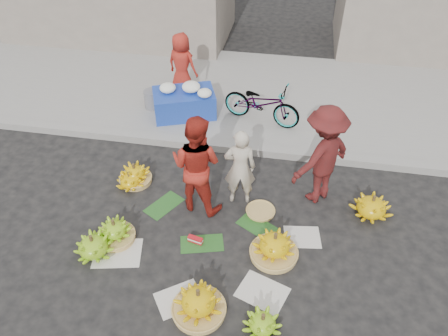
% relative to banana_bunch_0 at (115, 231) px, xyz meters
% --- Properties ---
extents(ground, '(80.00, 80.00, 0.00)m').
position_rel_banana_bunch_0_xyz_m(ground, '(1.41, 0.33, -0.17)').
color(ground, black).
rests_on(ground, ground).
extents(curb, '(40.00, 0.25, 0.15)m').
position_rel_banana_bunch_0_xyz_m(curb, '(1.41, 2.53, -0.09)').
color(curb, gray).
rests_on(curb, ground).
extents(sidewalk, '(40.00, 4.00, 0.12)m').
position_rel_banana_bunch_0_xyz_m(sidewalk, '(1.41, 4.63, -0.11)').
color(sidewalk, gray).
rests_on(sidewalk, ground).
extents(newspaper_scatter, '(3.20, 1.80, 0.00)m').
position_rel_banana_bunch_0_xyz_m(newspaper_scatter, '(1.41, -0.47, -0.17)').
color(newspaper_scatter, silver).
rests_on(newspaper_scatter, ground).
extents(banana_leaves, '(2.00, 1.00, 0.00)m').
position_rel_banana_bunch_0_xyz_m(banana_leaves, '(1.31, 0.53, -0.17)').
color(banana_leaves, '#1C4E1A').
rests_on(banana_leaves, ground).
extents(banana_bunch_0, '(0.62, 0.62, 0.41)m').
position_rel_banana_bunch_0_xyz_m(banana_bunch_0, '(0.00, 0.00, 0.00)').
color(banana_bunch_0, tan).
rests_on(banana_bunch_0, ground).
extents(banana_bunch_1, '(0.70, 0.70, 0.38)m').
position_rel_banana_bunch_0_xyz_m(banana_bunch_1, '(-0.22, -0.32, -0.00)').
color(banana_bunch_1, '#69AB18').
rests_on(banana_bunch_1, ground).
extents(banana_bunch_2, '(0.75, 0.75, 0.48)m').
position_rel_banana_bunch_0_xyz_m(banana_bunch_2, '(1.52, -1.01, 0.04)').
color(banana_bunch_2, tan).
rests_on(banana_bunch_2, ground).
extents(banana_bunch_3, '(0.55, 0.55, 0.31)m').
position_rel_banana_bunch_0_xyz_m(banana_bunch_3, '(2.37, -1.10, -0.04)').
color(banana_bunch_3, '#69AB18').
rests_on(banana_bunch_3, ground).
extents(banana_bunch_4, '(0.81, 0.81, 0.47)m').
position_rel_banana_bunch_0_xyz_m(banana_bunch_4, '(2.41, 0.10, 0.04)').
color(banana_bunch_4, tan).
rests_on(banana_bunch_4, ground).
extents(banana_bunch_5, '(0.82, 0.82, 0.40)m').
position_rel_banana_bunch_0_xyz_m(banana_bunch_5, '(3.88, 1.23, 0.01)').
color(banana_bunch_5, yellow).
rests_on(banana_bunch_5, ground).
extents(banana_bunch_6, '(0.58, 0.58, 0.31)m').
position_rel_banana_bunch_0_xyz_m(banana_bunch_6, '(-0.19, 1.20, -0.04)').
color(banana_bunch_6, yellow).
rests_on(banana_bunch_6, ground).
extents(banana_bunch_7, '(0.61, 0.61, 0.40)m').
position_rel_banana_bunch_0_xyz_m(banana_bunch_7, '(-0.14, 1.33, -0.00)').
color(banana_bunch_7, tan).
rests_on(banana_bunch_7, ground).
extents(basket_spare, '(0.58, 0.58, 0.05)m').
position_rel_banana_bunch_0_xyz_m(basket_spare, '(2.12, 0.95, -0.14)').
color(basket_spare, tan).
rests_on(basket_spare, ground).
extents(incense_stack, '(0.24, 0.13, 0.09)m').
position_rel_banana_bunch_0_xyz_m(incense_stack, '(1.21, 0.15, -0.12)').
color(incense_stack, red).
rests_on(incense_stack, ground).
extents(vendor_cream, '(0.56, 0.41, 1.40)m').
position_rel_banana_bunch_0_xyz_m(vendor_cream, '(1.73, 1.19, 0.53)').
color(vendor_cream, beige).
rests_on(vendor_cream, ground).
extents(vendor_red, '(0.97, 0.83, 1.72)m').
position_rel_banana_bunch_0_xyz_m(vendor_red, '(1.08, 0.96, 0.69)').
color(vendor_red, red).
rests_on(vendor_red, ground).
extents(man_striped, '(1.26, 1.26, 1.75)m').
position_rel_banana_bunch_0_xyz_m(man_striped, '(3.00, 1.50, 0.71)').
color(man_striped, maroon).
rests_on(man_striped, ground).
extents(flower_table, '(1.43, 1.16, 0.72)m').
position_rel_banana_bunch_0_xyz_m(flower_table, '(0.23, 3.45, 0.25)').
color(flower_table, '#18359E').
rests_on(flower_table, sidewalk).
extents(grey_bucket, '(0.34, 0.34, 0.39)m').
position_rel_banana_bunch_0_xyz_m(grey_bucket, '(-0.51, 3.60, 0.15)').
color(grey_bucket, slate).
rests_on(grey_bucket, sidewalk).
extents(flower_vendor, '(0.79, 0.63, 1.40)m').
position_rel_banana_bunch_0_xyz_m(flower_vendor, '(-0.00, 4.28, 0.65)').
color(flower_vendor, red).
rests_on(flower_vendor, sidewalk).
extents(bicycle, '(0.98, 1.71, 0.85)m').
position_rel_banana_bunch_0_xyz_m(bicycle, '(1.84, 3.46, 0.38)').
color(bicycle, gray).
rests_on(bicycle, sidewalk).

